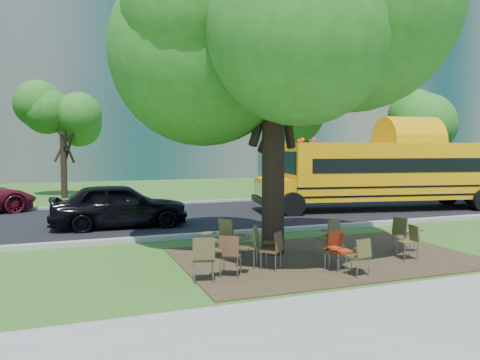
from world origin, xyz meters
name	(u,v)px	position (x,y,z in m)	size (l,w,h in m)	color
ground	(279,256)	(0.00, 0.00, 0.00)	(160.00, 160.00, 0.00)	#2E591B
sidewalk	(426,331)	(0.00, -5.00, 0.02)	(60.00, 4.00, 0.04)	gray
dirt_patch	(325,257)	(1.00, -0.50, 0.01)	(7.00, 4.50, 0.03)	#382819
asphalt_road	(202,216)	(0.00, 7.00, 0.02)	(80.00, 8.00, 0.04)	black
kerb_near	(237,233)	(0.00, 3.00, 0.07)	(80.00, 0.25, 0.14)	gray
kerb_far	(178,203)	(0.00, 11.10, 0.07)	(80.00, 0.25, 0.14)	gray
building_main	(26,54)	(-8.00, 36.00, 11.00)	(38.00, 16.00, 22.00)	#5F5F5B
building_right	(328,63)	(24.00, 38.00, 12.50)	(30.00, 16.00, 25.00)	slate
bg_tree_2	(62,118)	(-5.00, 16.00, 4.21)	(4.80, 4.80, 6.62)	black
bg_tree_3	(302,106)	(8.00, 14.00, 5.03)	(5.60, 5.60, 7.84)	black
bg_tree_4	(425,120)	(16.00, 13.00, 4.34)	(5.00, 5.00, 6.85)	black
main_tree	(274,5)	(-0.05, 0.27, 6.09)	(7.20, 7.20, 9.70)	black
school_bus	(405,171)	(8.72, 6.02, 1.65)	(11.91, 4.44, 2.86)	orange
chair_0	(205,254)	(-2.33, -1.54, 0.57)	(0.70, 0.54, 0.93)	#443A1D
chair_1	(231,251)	(-1.73, -1.39, 0.55)	(0.75, 0.59, 0.90)	#442B18
chair_2	(274,246)	(-0.67, -1.14, 0.53)	(0.58, 0.74, 0.86)	#442F18
chair_3	(333,248)	(0.58, -1.53, 0.49)	(0.68, 0.54, 0.79)	#3D2B15
chair_4	(360,253)	(0.78, -2.24, 0.50)	(0.55, 0.55, 0.82)	#43401D
chair_5	(338,247)	(0.63, -1.64, 0.53)	(0.55, 0.50, 0.85)	#A82E11
chair_6	(409,238)	(2.73, -1.38, 0.52)	(0.50, 0.60, 0.84)	brown
chair_7	(404,231)	(3.13, -0.73, 0.56)	(0.62, 0.61, 0.91)	#4A4720
chair_8	(250,242)	(-1.06, -0.73, 0.58)	(0.62, 0.79, 0.94)	brown
chair_9	(221,235)	(-1.42, 0.25, 0.59)	(0.78, 0.65, 0.96)	brown
chair_10	(234,235)	(-1.00, 0.54, 0.51)	(0.52, 0.66, 0.82)	#463019
chair_11	(330,234)	(1.03, -0.65, 0.60)	(0.66, 0.76, 0.97)	#47431E
black_car	(120,205)	(-3.22, 5.55, 0.76)	(1.79, 4.44, 1.51)	black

